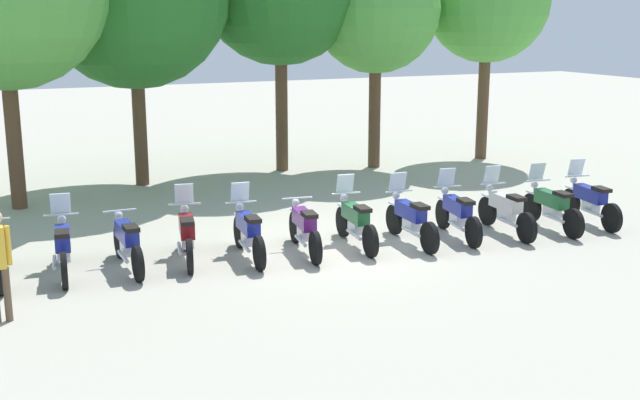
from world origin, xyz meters
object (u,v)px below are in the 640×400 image
at_px(motorcycle_5, 304,228).
at_px(motorcycle_10, 551,206).
at_px(motorcycle_2, 127,242).
at_px(motorcycle_3, 187,234).
at_px(tree_4, 376,10).
at_px(motorcycle_6, 355,221).
at_px(motorcycle_7, 410,218).
at_px(motorcycle_11, 590,201).
at_px(motorcycle_8, 457,213).
at_px(tree_5, 488,1).
at_px(motorcycle_1, 63,246).
at_px(motorcycle_9, 505,210).
at_px(motorcycle_4, 248,232).

distance_m(motorcycle_5, motorcycle_10, 5.60).
bearing_deg(motorcycle_2, motorcycle_3, -88.70).
bearing_deg(tree_4, motorcycle_6, -120.36).
bearing_deg(motorcycle_3, motorcycle_7, -87.09).
xyz_separation_m(motorcycle_2, motorcycle_11, (10.03, -0.90, 0.01)).
relative_size(motorcycle_8, motorcycle_11, 1.00).
xyz_separation_m(motorcycle_2, motorcycle_7, (5.57, -0.65, 0.01)).
relative_size(motorcycle_11, tree_5, 0.31).
distance_m(motorcycle_1, motorcycle_9, 8.96).
height_order(motorcycle_1, motorcycle_2, motorcycle_1).
relative_size(motorcycle_2, motorcycle_3, 1.01).
height_order(motorcycle_7, motorcycle_10, same).
bearing_deg(motorcycle_9, motorcycle_7, 91.13).
height_order(motorcycle_5, tree_5, tree_5).
xyz_separation_m(motorcycle_4, motorcycle_6, (2.23, -0.11, 0.00)).
height_order(tree_4, tree_5, tree_5).
bearing_deg(motorcycle_1, tree_4, -48.64).
distance_m(tree_4, tree_5, 3.91).
height_order(motorcycle_1, motorcycle_9, same).
height_order(motorcycle_3, motorcycle_7, same).
distance_m(motorcycle_1, motorcycle_6, 5.59).
bearing_deg(motorcycle_1, motorcycle_9, -89.80).
xyz_separation_m(motorcycle_11, tree_5, (2.72, 7.96, 4.47)).
bearing_deg(motorcycle_8, motorcycle_5, 95.05).
distance_m(motorcycle_1, motorcycle_8, 7.84).
distance_m(motorcycle_3, motorcycle_7, 4.50).
distance_m(motorcycle_5, motorcycle_11, 6.70).
relative_size(motorcycle_2, motorcycle_11, 1.01).
xyz_separation_m(motorcycle_3, tree_4, (7.73, 7.08, 4.19)).
relative_size(motorcycle_1, tree_5, 0.31).
height_order(motorcycle_10, tree_4, tree_4).
height_order(motorcycle_6, motorcycle_8, same).
bearing_deg(motorcycle_7, tree_5, -39.71).
relative_size(motorcycle_10, tree_5, 0.31).
bearing_deg(tree_4, motorcycle_9, -97.55).
xyz_separation_m(motorcycle_7, motorcycle_11, (4.46, -0.25, 0.00)).
distance_m(motorcycle_3, motorcycle_5, 2.26).
relative_size(motorcycle_6, tree_4, 0.33).
relative_size(motorcycle_2, motorcycle_9, 1.00).
height_order(motorcycle_9, motorcycle_10, same).
xyz_separation_m(motorcycle_2, motorcycle_3, (1.12, 0.05, 0.01)).
xyz_separation_m(motorcycle_5, tree_4, (5.51, 7.51, 4.21)).
relative_size(motorcycle_9, tree_5, 0.31).
relative_size(motorcycle_11, tree_4, 0.33).
relative_size(motorcycle_10, tree_4, 0.33).
xyz_separation_m(tree_4, tree_5, (3.90, -0.07, 0.28)).
bearing_deg(motorcycle_6, motorcycle_11, -89.58).
distance_m(motorcycle_8, motorcycle_9, 1.12).
bearing_deg(motorcycle_5, motorcycle_4, 92.23).
bearing_deg(motorcycle_7, motorcycle_3, 84.29).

